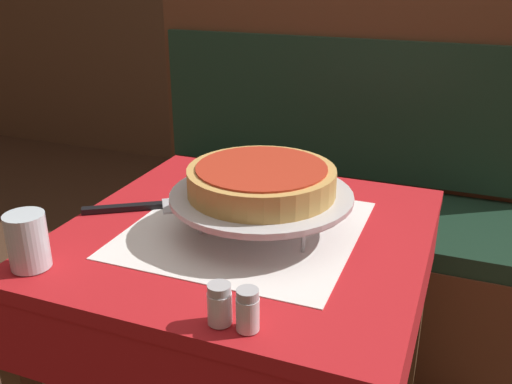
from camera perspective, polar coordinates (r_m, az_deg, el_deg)
dining_table_front at (r=1.24m, az=-1.03°, el=-8.32°), size 0.74×0.74×0.74m
dining_table_rear at (r=2.82m, az=11.69°, el=8.82°), size 0.65×0.65×0.73m
booth_bench at (r=2.04m, az=6.71°, el=-3.94°), size 1.38×0.53×1.26m
pizza_pan_stand at (r=1.15m, az=0.54°, el=-0.54°), size 0.37×0.37×0.08m
deep_dish_pizza at (r=1.14m, az=0.55°, el=1.23°), size 0.30×0.30×0.06m
pizza_server at (r=1.30m, az=-10.73°, el=-1.44°), size 0.26×0.19×0.01m
water_glass_near at (r=1.10m, az=-21.87°, el=-4.56°), size 0.07×0.07×0.10m
salt_shaker at (r=0.89m, az=-3.67°, el=-11.13°), size 0.04×0.04×0.07m
pepper_shaker at (r=0.87m, az=-0.84°, el=-11.72°), size 0.04×0.04×0.07m
condiment_caddy at (r=2.88m, az=12.40°, el=12.33°), size 0.13×0.13×0.16m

